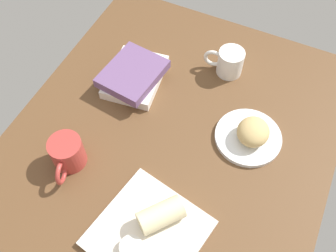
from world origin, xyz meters
TOP-DOWN VIEW (x-y plane):
  - dining_table at (0.00, 0.00)cm, footprint 110.00×90.00cm
  - round_plate at (-11.03, 20.08)cm, footprint 19.11×19.11cm
  - scone_pastry at (-10.88, 20.95)cm, footprint 9.87×9.00cm
  - square_plate at (25.93, 6.70)cm, footprint 29.36×29.36cm
  - sauce_cup at (31.26, 4.91)cm, footprint 5.67×5.67cm
  - breakfast_wrap at (21.66, 8.13)cm, footprint 12.45×11.65cm
  - book_stack at (-15.95, -19.34)cm, footprint 23.06×18.40cm
  - coffee_mug at (16.98, -22.05)cm, footprint 13.57×9.04cm
  - second_mug at (-32.55, 5.85)cm, footprint 8.15×12.77cm

SIDE VIEW (x-z plane):
  - dining_table at x=0.00cm, z-range 0.00..4.00cm
  - round_plate at x=-11.03cm, z-range 4.00..5.40cm
  - square_plate at x=25.93cm, z-range 4.00..5.60cm
  - sauce_cup at x=31.26cm, z-range 5.69..7.80cm
  - book_stack at x=-15.95cm, z-range 3.93..10.12cm
  - scone_pastry at x=-10.88cm, z-range 5.40..11.40cm
  - second_mug at x=-32.55cm, z-range 4.10..12.73cm
  - breakfast_wrap at x=21.66cm, z-range 5.60..11.55cm
  - coffee_mug at x=16.98cm, z-range 4.11..13.16cm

